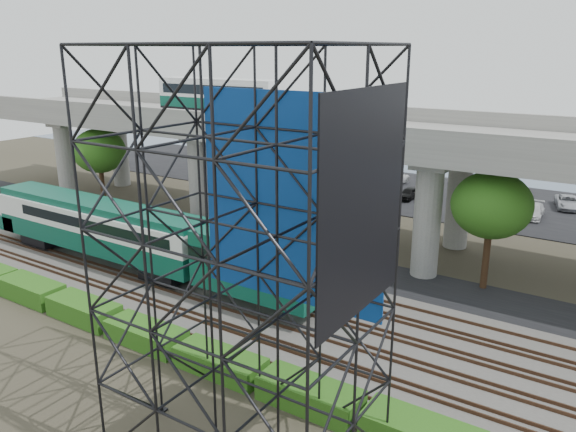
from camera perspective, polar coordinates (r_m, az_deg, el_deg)
The scene contains 13 objects.
ground at distance 34.47m, azimuth -10.07°, elevation -9.19°, with size 140.00×140.00×0.00m, color #474233.
ballast_bed at distance 35.76m, azimuth -7.89°, elevation -7.92°, with size 90.00×12.00×0.20m, color slate.
service_road at distance 42.03m, azimuth -0.32°, elevation -4.02°, with size 90.00×5.00×0.08m, color black.
parking_lot at distance 62.16m, azimuth 11.66°, elevation 2.50°, with size 90.00×18.00×0.08m, color black.
harbor_water at distance 82.64m, azimuth 17.35°, elevation 5.54°, with size 140.00×40.00×0.03m, color #41546C.
rail_tracks at distance 35.68m, azimuth -7.90°, elevation -7.66°, with size 90.00×9.52×0.16m.
commuter_train at distance 40.27m, azimuth -16.87°, elevation -1.42°, with size 29.30×3.06×4.30m.
overpass at distance 44.90m, azimuth 2.74°, elevation 8.10°, with size 80.00×12.00×12.40m.
scaffold_tower at distance 19.70m, azimuth -4.67°, elevation -5.48°, with size 9.36×6.36×15.00m.
hedge_strip at distance 30.91m, azimuth -14.23°, elevation -11.50°, with size 34.60×1.80×1.20m.
trees at distance 47.55m, azimuth -1.29°, elevation 5.36°, with size 40.94×16.94×7.69m.
suv at distance 47.05m, azimuth -9.14°, elevation -1.01°, with size 2.29×4.96×1.38m, color black.
parked_cars at distance 61.39m, azimuth 12.51°, elevation 2.90°, with size 35.98×9.54×1.30m.
Camera 1 is at (21.60, -22.37, 14.88)m, focal length 35.00 mm.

